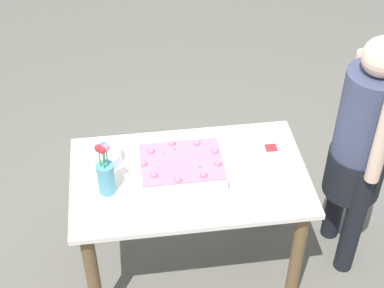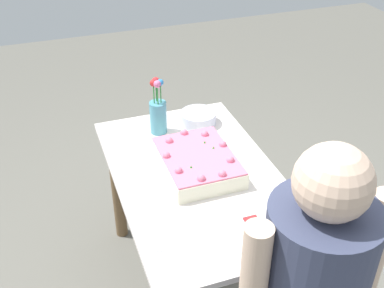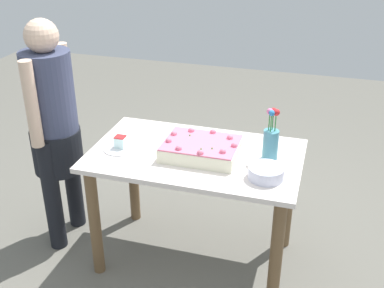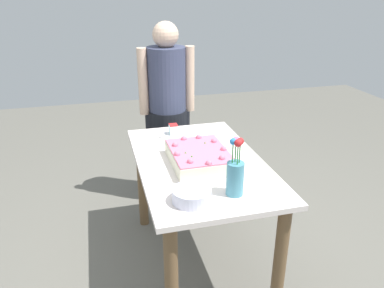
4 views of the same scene
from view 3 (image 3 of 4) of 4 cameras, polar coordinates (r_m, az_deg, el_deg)
name	(u,v)px [view 3 (image 3 of 4)]	position (r m, az deg, el deg)	size (l,w,h in m)	color
ground_plane	(195,256)	(3.23, 0.37, -13.16)	(8.00, 8.00, 0.00)	#625F56
dining_table	(195,175)	(2.87, 0.41, -3.70)	(1.23, 0.74, 0.76)	silver
sheet_cake	(201,149)	(2.76, 1.09, -0.54)	(0.43, 0.33, 0.11)	#F0ECCC
serving_plate_with_slice	(121,145)	(2.88, -8.45, -0.17)	(0.21, 0.21, 0.08)	white
cake_knife	(141,130)	(3.10, -6.05, 1.69)	(0.21, 0.02, 0.00)	silver
flower_vase	(271,140)	(2.73, 9.32, 0.41)	(0.09, 0.09, 0.31)	teal
fruit_bowl	(266,173)	(2.57, 8.77, -3.38)	(0.19, 0.19, 0.07)	silver
person_standing	(53,122)	(3.10, -16.10, 2.54)	(0.31, 0.45, 1.49)	black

